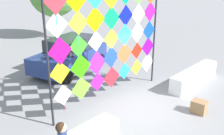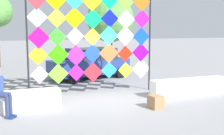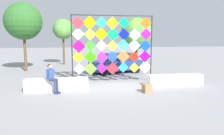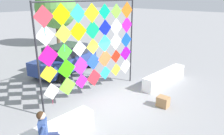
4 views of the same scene
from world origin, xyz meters
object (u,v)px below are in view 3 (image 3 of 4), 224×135
at_px(kite_display_rack, 113,44).
at_px(tree_palm_like, 23,21).
at_px(tree_broadleaf, 63,30).
at_px(seated_vendor, 52,76).
at_px(cardboard_box_large, 147,88).
at_px(tree_far_right, 137,33).
at_px(parked_car, 116,63).

relative_size(kite_display_rack, tree_palm_like, 0.88).
height_order(kite_display_rack, tree_broadleaf, tree_broadleaf).
bearing_deg(tree_broadleaf, seated_vendor, -89.58).
bearing_deg(tree_palm_like, seated_vendor, -68.58).
xyz_separation_m(kite_display_rack, tree_palm_like, (-6.78, 6.02, 1.84)).
height_order(kite_display_rack, cardboard_box_large, kite_display_rack).
height_order(seated_vendor, tree_far_right, tree_far_right).
height_order(cardboard_box_large, tree_broadleaf, tree_broadleaf).
bearing_deg(parked_car, cardboard_box_large, -87.20).
bearing_deg(seated_vendor, tree_palm_like, 111.42).
bearing_deg(tree_broadleaf, parked_car, -54.65).
distance_m(kite_display_rack, seated_vendor, 4.46).
height_order(tree_broadleaf, tree_palm_like, tree_palm_like).
bearing_deg(kite_display_rack, parked_car, 75.15).
height_order(parked_car, tree_palm_like, tree_palm_like).
xyz_separation_m(kite_display_rack, parked_car, (1.00, 3.76, -1.67)).
relative_size(seated_vendor, parked_car, 0.33).
distance_m(seated_vendor, parked_car, 7.43).
relative_size(seated_vendor, tree_broadleaf, 0.31).
bearing_deg(seated_vendor, tree_broadleaf, 90.42).
bearing_deg(tree_palm_like, tree_broadleaf, 54.62).
distance_m(tree_far_right, tree_broadleaf, 8.40).
height_order(kite_display_rack, parked_car, kite_display_rack).
relative_size(seated_vendor, tree_palm_like, 0.26).
bearing_deg(tree_palm_like, kite_display_rack, -41.60).
relative_size(kite_display_rack, parked_car, 1.14).
bearing_deg(seated_vendor, cardboard_box_large, -9.40).
relative_size(tree_broadleaf, tree_palm_like, 0.85).
xyz_separation_m(tree_far_right, tree_broadleaf, (-8.39, 0.23, 0.38)).
bearing_deg(tree_palm_like, cardboard_box_large, -47.75).
bearing_deg(cardboard_box_large, tree_far_right, 75.49).
bearing_deg(cardboard_box_large, parked_car, 92.80).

